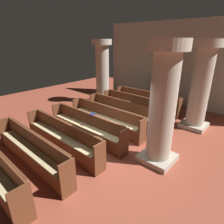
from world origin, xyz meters
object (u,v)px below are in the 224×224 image
pew_row_5 (62,136)px  pew_row_0 (146,100)px  pew_row_3 (105,117)px  hymn_book (93,114)px  pew_row_1 (135,105)px  pew_row_2 (121,111)px  pillar_aisle_rear (163,104)px  pillar_far_side (102,71)px  pew_row_4 (86,126)px  kneeler_box_blue (157,137)px  pew_row_6 (31,149)px  pillar_aisle_side (201,85)px  lectern (173,101)px

pew_row_5 → pew_row_0: bearing=90.0°
pew_row_3 → hymn_book: size_ratio=17.97×
pew_row_1 → pew_row_2: same height
pew_row_3 → pillar_aisle_rear: 3.08m
pew_row_1 → pew_row_5: 4.23m
hymn_book → pillar_aisle_rear: bearing=7.7°
pew_row_5 → pillar_far_side: bearing=119.7°
pew_row_1 → pew_row_4: (0.00, -3.18, 0.00)m
pew_row_3 → pillar_far_side: (-2.68, 2.58, 1.33)m
pew_row_4 → kneeler_box_blue: 2.71m
pew_row_6 → hymn_book: size_ratio=17.97×
pillar_aisle_side → hymn_book: (-2.54, -3.52, -0.87)m
lectern → pillar_aisle_rear: bearing=-70.4°
pew_row_4 → lectern: size_ratio=3.44×
pew_row_6 → pillar_far_side: 6.49m
pew_row_1 → lectern: bearing=63.8°
pew_row_5 → lectern: (1.03, 6.33, -0.06)m
pew_row_0 → pew_row_5: same height
pew_row_1 → pew_row_5: (0.00, -4.23, 0.00)m
pew_row_0 → pew_row_2: size_ratio=1.00×
pew_row_4 → pew_row_3: bearing=90.0°
pew_row_5 → pillar_aisle_rear: pillar_aisle_rear is taller
pew_row_2 → pillar_aisle_side: (2.73, 1.60, 1.33)m
pew_row_0 → pew_row_1: size_ratio=1.00×
pew_row_3 → kneeler_box_blue: (2.08, 0.62, -0.40)m
pew_row_5 → pillar_far_side: pillar_far_side is taller
pillar_aisle_rear → lectern: size_ratio=3.29×
lectern → hymn_book: bearing=-99.5°
pew_row_0 → pew_row_1: 1.06m
pew_row_1 → kneeler_box_blue: size_ratio=8.74×
pew_row_5 → pillar_far_side: (-2.68, 4.70, 1.33)m
hymn_book → pew_row_3: bearing=102.1°
pillar_far_side → kneeler_box_blue: (4.76, -1.96, -1.73)m
pew_row_2 → hymn_book: bearing=-84.5°
pew_row_4 → kneeler_box_blue: pew_row_4 is taller
pew_row_4 → pillar_aisle_rear: bearing=11.1°
pew_row_2 → pew_row_0: bearing=90.0°
pew_row_0 → pew_row_5: 5.29m
pew_row_2 → pillar_aisle_side: 3.43m
pew_row_5 → pew_row_6: (0.00, -1.06, 0.00)m
pillar_aisle_side → pillar_far_side: same height
pillar_far_side → lectern: bearing=23.8°
pillar_aisle_side → pew_row_5: bearing=-119.7°
pew_row_1 → pew_row_5: same height
pew_row_0 → lectern: (1.03, 1.04, -0.06)m
pew_row_6 → pillar_aisle_side: pillar_aisle_side is taller
pew_row_6 → pillar_aisle_rear: bearing=44.2°
pew_row_0 → kneeler_box_blue: size_ratio=8.74×
pew_row_1 → pew_row_5: size_ratio=1.00×
pew_row_4 → pillar_aisle_rear: 3.08m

